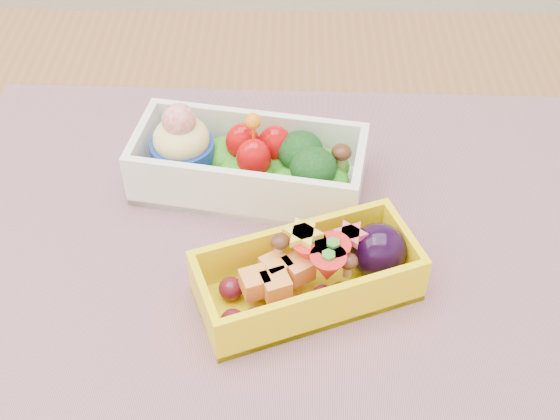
{
  "coord_description": "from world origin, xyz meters",
  "views": [
    {
      "loc": [
        -0.0,
        -0.35,
        1.18
      ],
      "look_at": [
        -0.01,
        0.03,
        0.79
      ],
      "focal_mm": 46.58,
      "sensor_mm": 36.0,
      "label": 1
    }
  ],
  "objects_px": {
    "table": "(288,353)",
    "bento_yellow": "(312,274)",
    "placemat": "(270,249)",
    "bento_white": "(248,163)"
  },
  "relations": [
    {
      "from": "table",
      "to": "bento_yellow",
      "type": "distance_m",
      "value": 0.13
    },
    {
      "from": "placemat",
      "to": "bento_yellow",
      "type": "height_order",
      "value": "bento_yellow"
    },
    {
      "from": "bento_white",
      "to": "placemat",
      "type": "bearing_deg",
      "value": -63.96
    },
    {
      "from": "bento_white",
      "to": "table",
      "type": "bearing_deg",
      "value": -60.51
    },
    {
      "from": "bento_yellow",
      "to": "placemat",
      "type": "bearing_deg",
      "value": 103.5
    },
    {
      "from": "table",
      "to": "placemat",
      "type": "distance_m",
      "value": 0.11
    },
    {
      "from": "placemat",
      "to": "bento_white",
      "type": "distance_m",
      "value": 0.08
    },
    {
      "from": "placemat",
      "to": "bento_white",
      "type": "xyz_separation_m",
      "value": [
        -0.02,
        0.07,
        0.03
      ]
    },
    {
      "from": "table",
      "to": "bento_white",
      "type": "bearing_deg",
      "value": 109.74
    },
    {
      "from": "placemat",
      "to": "bento_white",
      "type": "height_order",
      "value": "bento_white"
    }
  ]
}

